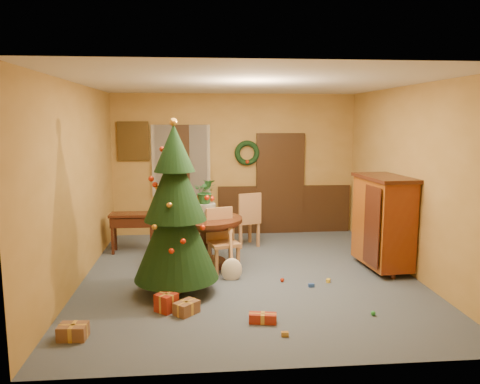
{
  "coord_description": "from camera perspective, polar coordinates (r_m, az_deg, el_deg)",
  "views": [
    {
      "loc": [
        -0.76,
        -6.89,
        2.38
      ],
      "look_at": [
        -0.1,
        0.4,
        1.24
      ],
      "focal_mm": 35.0,
      "sensor_mm": 36.0,
      "label": 1
    }
  ],
  "objects": [
    {
      "name": "toy_b",
      "position": [
        6.13,
        15.93,
        -14.03
      ],
      "size": [
        0.06,
        0.06,
        0.06
      ],
      "primitive_type": "sphere",
      "color": "green",
      "rests_on": "floor"
    },
    {
      "name": "toy_e",
      "position": [
        5.44,
        5.49,
        -16.86
      ],
      "size": [
        0.08,
        0.05,
        0.05
      ],
      "primitive_type": "cube",
      "rotation": [
        0.0,
        0.0,
        -0.06
      ],
      "color": "gold",
      "rests_on": "floor"
    },
    {
      "name": "guitar",
      "position": [
        7.03,
        -1.03,
        -7.76
      ],
      "size": [
        0.4,
        0.53,
        0.73
      ],
      "primitive_type": null,
      "rotation": [
        -0.49,
        0.0,
        0.18
      ],
      "color": "white",
      "rests_on": "floor"
    },
    {
      "name": "toy_a",
      "position": [
        6.91,
        8.69,
        -11.18
      ],
      "size": [
        0.09,
        0.06,
        0.05
      ],
      "primitive_type": "cube",
      "rotation": [
        0.0,
        0.0,
        0.12
      ],
      "color": "#264BA7",
      "rests_on": "floor"
    },
    {
      "name": "writing_desk",
      "position": [
        8.65,
        -12.95,
        -3.68
      ],
      "size": [
        0.81,
        0.4,
        0.71
      ],
      "color": "black",
      "rests_on": "floor"
    },
    {
      "name": "dining_table",
      "position": [
        7.61,
        -4.18,
        -4.94
      ],
      "size": [
        1.18,
        1.18,
        0.81
      ],
      "color": "black",
      "rests_on": "floor"
    },
    {
      "name": "chair_near",
      "position": [
        7.39,
        -2.23,
        -5.61
      ],
      "size": [
        0.54,
        0.54,
        1.0
      ],
      "color": "#A56F42",
      "rests_on": "floor"
    },
    {
      "name": "gift_b",
      "position": [
        6.08,
        -8.97,
        -13.16
      ],
      "size": [
        0.32,
        0.32,
        0.23
      ],
      "color": "maroon",
      "rests_on": "floor"
    },
    {
      "name": "gift_d",
      "position": [
        5.73,
        2.79,
        -15.1
      ],
      "size": [
        0.34,
        0.19,
        0.12
      ],
      "color": "maroon",
      "rests_on": "floor"
    },
    {
      "name": "plant_stand",
      "position": [
        8.93,
        -4.17,
        -3.26
      ],
      "size": [
        0.32,
        0.32,
        0.82
      ],
      "color": "black",
      "rests_on": "floor"
    },
    {
      "name": "centerpiece_plant",
      "position": [
        7.48,
        -4.24,
        0.08
      ],
      "size": [
        0.36,
        0.31,
        0.4
      ],
      "primitive_type": "imported",
      "color": "#1E4C23",
      "rests_on": "urn"
    },
    {
      "name": "toy_c",
      "position": [
        7.14,
        10.71,
        -10.58
      ],
      "size": [
        0.08,
        0.09,
        0.05
      ],
      "primitive_type": "cube",
      "rotation": [
        0.0,
        0.0,
        1.07
      ],
      "color": "gold",
      "rests_on": "floor"
    },
    {
      "name": "urn",
      "position": [
        7.54,
        -4.21,
        -2.28
      ],
      "size": [
        0.32,
        0.32,
        0.23
      ],
      "primitive_type": "cylinder",
      "color": "slate",
      "rests_on": "dining_table"
    },
    {
      "name": "gift_c",
      "position": [
        5.99,
        -6.53,
        -13.83
      ],
      "size": [
        0.35,
        0.35,
        0.16
      ],
      "color": "brown",
      "rests_on": "floor"
    },
    {
      "name": "chair_far",
      "position": [
        8.78,
        0.88,
        -3.15
      ],
      "size": [
        0.57,
        0.57,
        1.04
      ],
      "color": "#A56F42",
      "rests_on": "floor"
    },
    {
      "name": "christmas_tree",
      "position": [
        6.39,
        -7.87,
        -2.44
      ],
      "size": [
        1.16,
        1.16,
        2.4
      ],
      "color": "#382111",
      "rests_on": "floor"
    },
    {
      "name": "room_envelope",
      "position": [
        9.72,
        0.58,
        1.36
      ],
      "size": [
        5.5,
        5.5,
        5.5
      ],
      "color": "#353D4D",
      "rests_on": "ground"
    },
    {
      "name": "gift_a",
      "position": [
        5.64,
        -19.68,
        -15.74
      ],
      "size": [
        0.32,
        0.24,
        0.16
      ],
      "color": "brown",
      "rests_on": "floor"
    },
    {
      "name": "toy_d",
      "position": [
        7.06,
        5.17,
        -10.63
      ],
      "size": [
        0.06,
        0.06,
        0.06
      ],
      "primitive_type": "sphere",
      "color": "red",
      "rests_on": "floor"
    },
    {
      "name": "stand_plant",
      "position": [
        8.83,
        -4.21,
        0.09
      ],
      "size": [
        0.26,
        0.22,
        0.44
      ],
      "primitive_type": "imported",
      "rotation": [
        0.0,
        0.0,
        0.13
      ],
      "color": "#19471E",
      "rests_on": "plant_stand"
    },
    {
      "name": "sideboard",
      "position": [
        7.75,
        17.05,
        -3.27
      ],
      "size": [
        0.72,
        1.22,
        1.51
      ],
      "color": "#5B150A",
      "rests_on": "floor"
    }
  ]
}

